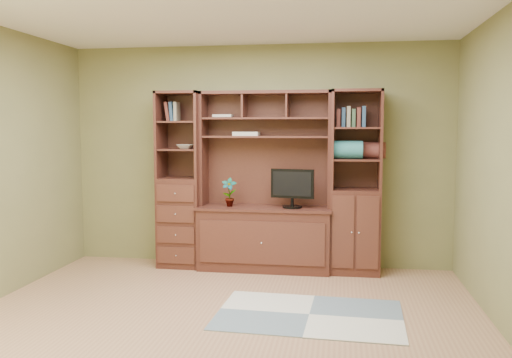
% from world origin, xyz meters
% --- Properties ---
extents(room, '(4.60, 4.10, 2.64)m').
position_xyz_m(room, '(0.00, 0.00, 1.30)').
color(room, tan).
rests_on(room, ground).
extents(center_hutch, '(1.54, 0.53, 2.05)m').
position_xyz_m(center_hutch, '(0.11, 1.73, 1.02)').
color(center_hutch, '#431F17').
rests_on(center_hutch, ground).
extents(left_tower, '(0.50, 0.45, 2.05)m').
position_xyz_m(left_tower, '(-0.89, 1.77, 1.02)').
color(left_tower, '#431F17').
rests_on(left_tower, ground).
extents(right_tower, '(0.55, 0.45, 2.05)m').
position_xyz_m(right_tower, '(1.14, 1.77, 1.02)').
color(right_tower, '#431F17').
rests_on(right_tower, ground).
extents(rug, '(1.64, 1.13, 0.01)m').
position_xyz_m(rug, '(0.72, 0.26, 0.01)').
color(rug, '#9EA4A3').
rests_on(rug, ground).
extents(monitor, '(0.53, 0.30, 0.61)m').
position_xyz_m(monitor, '(0.43, 1.70, 1.03)').
color(monitor, black).
rests_on(monitor, center_hutch).
extents(orchid, '(0.17, 0.12, 0.33)m').
position_xyz_m(orchid, '(-0.30, 1.70, 0.90)').
color(orchid, '#974133').
rests_on(orchid, center_hutch).
extents(magazines, '(0.29, 0.21, 0.05)m').
position_xyz_m(magazines, '(-0.11, 1.82, 1.56)').
color(magazines, beige).
rests_on(magazines, center_hutch).
extents(bowl, '(0.20, 0.20, 0.05)m').
position_xyz_m(bowl, '(-0.83, 1.77, 1.41)').
color(bowl, beige).
rests_on(bowl, left_tower).
extents(blanket_teal, '(0.35, 0.20, 0.20)m').
position_xyz_m(blanket_teal, '(1.03, 1.73, 1.39)').
color(blanket_teal, '#2D7477').
rests_on(blanket_teal, right_tower).
extents(blanket_red, '(0.33, 0.18, 0.18)m').
position_xyz_m(blanket_red, '(1.29, 1.85, 1.38)').
color(blanket_red, brown).
rests_on(blanket_red, right_tower).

